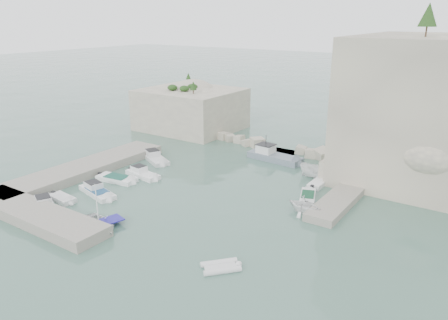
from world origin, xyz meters
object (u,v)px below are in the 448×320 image
Objects in this scene: motorboat_d at (98,195)px; work_boat at (275,160)px; motorboat_b at (143,177)px; motorboat_e at (62,201)px; motorboat_f at (46,210)px; inflatable_dinghy at (221,269)px; rowboat at (99,228)px; tender_east_b at (308,199)px; tender_east_a at (304,212)px; tender_east_c at (319,185)px; motorboat_a at (155,160)px; motorboat_c at (117,181)px; tender_east_d at (318,178)px.

work_boat is at bearing 78.11° from motorboat_d.
motorboat_b is 10.58m from motorboat_e.
inflatable_dinghy is at bearing 28.41° from motorboat_f.
tender_east_b is (13.47, 17.59, 0.00)m from rowboat.
inflatable_dinghy is 13.49m from tender_east_a.
motorboat_f is at bearing 110.05° from tender_east_b.
inflatable_dinghy is (21.21, 1.21, 0.00)m from motorboat_f.
tender_east_c is (20.58, 22.80, 0.00)m from motorboat_f.
motorboat_a reaches higher than motorboat_c.
tender_east_b is at bearing -167.92° from tender_east_d.
work_boat reaches higher than motorboat_f.
motorboat_b and motorboat_f have the same top height.
tender_east_d reaches higher than motorboat_e.
tender_east_d reaches higher than motorboat_a.
tender_east_d reaches higher than motorboat_c.
inflatable_dinghy is 28.36m from work_boat.
motorboat_a is 1.49× the size of tender_east_b.
motorboat_f is 1.69× the size of tender_east_a.
motorboat_b reaches higher than rowboat.
motorboat_f reaches higher than tender_east_b.
rowboat is 22.15m from tender_east_b.
rowboat is (8.09, -9.64, 0.00)m from motorboat_c.
tender_east_b is (19.93, 5.09, 0.00)m from motorboat_b.
motorboat_f reaches higher than rowboat.
motorboat_f reaches higher than inflatable_dinghy.
inflatable_dinghy is 21.60m from tender_east_c.
motorboat_c is 23.14m from tender_east_a.
rowboat is at bearing -57.74° from motorboat_c.
motorboat_a is 1.27× the size of motorboat_b.
tender_east_a reaches higher than motorboat_c.
tender_east_a is at bearing 12.45° from motorboat_b.
tender_east_b is (21.90, 15.48, 0.00)m from motorboat_e.
motorboat_e is at bearing 127.83° from inflatable_dinghy.
tender_east_a reaches higher than motorboat_a.
inflatable_dinghy is at bearing 2.35° from motorboat_e.
motorboat_d is at bearing 134.76° from tender_east_d.
motorboat_a and motorboat_b have the same top height.
tender_east_a is (22.33, 14.65, 0.00)m from motorboat_f.
motorboat_b is 1.19× the size of tender_east_c.
motorboat_e is at bearing 91.01° from rowboat.
motorboat_e is (-1.80, -3.33, 0.00)m from motorboat_d.
motorboat_a is at bearing 68.26° from tender_east_b.
motorboat_b is 7.07m from motorboat_d.
tender_east_b is at bearing 25.55° from motorboat_a.
motorboat_d is 1.01× the size of motorboat_f.
tender_east_a is (1.12, 13.44, 0.00)m from inflatable_dinghy.
motorboat_e is 0.82× the size of tender_east_b.
motorboat_f is at bearing -95.75° from motorboat_c.
rowboat is at bearing 122.25° from tender_east_b.
motorboat_f is 1.22× the size of tender_east_d.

